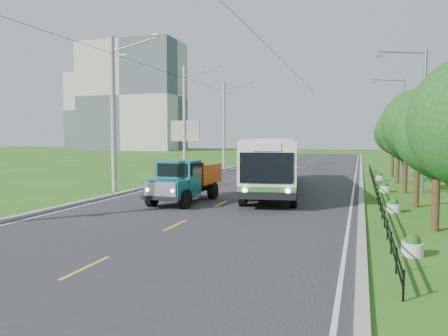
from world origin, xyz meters
The scene contains 28 objects.
ground centered at (0.00, 0.00, 0.00)m, with size 240.00×240.00×0.00m, color #2E5D16.
road centered at (0.00, 20.00, 0.01)m, with size 14.00×120.00×0.02m, color #28282B.
curb_left centered at (-7.20, 20.00, 0.07)m, with size 0.40×120.00×0.15m, color #9E9E99.
curb_right centered at (7.15, 20.00, 0.05)m, with size 0.30×120.00×0.10m, color #9E9E99.
edge_line_left centered at (-6.65, 20.00, 0.02)m, with size 0.12×120.00×0.00m, color silver.
edge_line_right centered at (6.65, 20.00, 0.02)m, with size 0.12×120.00×0.00m, color silver.
centre_dash centered at (0.00, 0.00, 0.02)m, with size 0.12×2.20×0.00m, color yellow.
railing_right centered at (8.00, 14.00, 0.30)m, with size 0.04×40.00×0.60m, color black.
pole_near centered at (-8.26, 9.00, 5.09)m, with size 3.51×0.32×10.00m.
pole_mid centered at (-8.26, 21.00, 5.09)m, with size 3.51×0.32×10.00m.
pole_far centered at (-8.26, 33.00, 5.09)m, with size 3.51×0.32×10.00m.
tree_second centered at (9.86, 2.14, 3.52)m, with size 3.18×3.26×5.30m.
tree_third centered at (9.86, 8.14, 3.99)m, with size 3.60×3.62×6.00m.
tree_fourth centered at (9.86, 14.14, 3.59)m, with size 3.24×3.31×5.40m.
tree_fifth centered at (9.86, 20.14, 3.85)m, with size 3.48×3.52×5.80m.
tree_back centered at (9.86, 26.14, 3.65)m, with size 3.30×3.36×5.50m.
streetlight_mid centered at (10.64, 14.00, 4.90)m, with size 3.02×0.20×9.07m.
streetlight_far centered at (10.64, 28.00, 4.90)m, with size 3.02×0.20×9.07m.
planter_front centered at (8.60, -2.00, 0.29)m, with size 0.64×0.64×0.67m.
planter_near centered at (8.60, 6.00, 0.29)m, with size 0.64×0.64×0.67m.
planter_mid centered at (8.60, 14.00, 0.29)m, with size 0.64×0.64×0.67m.
planter_far centered at (8.60, 22.00, 0.29)m, with size 0.64×0.64×0.67m.
billboard_left centered at (-9.50, 24.00, 3.87)m, with size 3.00×0.20×5.20m.
billboard_right centered at (12.30, 20.00, 5.34)m, with size 0.24×6.00×7.30m.
apartment_near centered at (-55.00, 95.00, 15.00)m, with size 28.00×14.00×30.00m, color #B7B2A3.
apartment_far centered at (-80.00, 120.00, 13.00)m, with size 24.00×14.00×26.00m, color #B7B2A3.
bus centered at (1.52, 12.85, 2.03)m, with size 5.40×17.73×3.38m.
dump_truck centered at (-2.03, 5.93, 1.32)m, with size 2.48×5.68×2.34m.
Camera 1 is at (7.06, -15.96, 3.54)m, focal length 35.00 mm.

